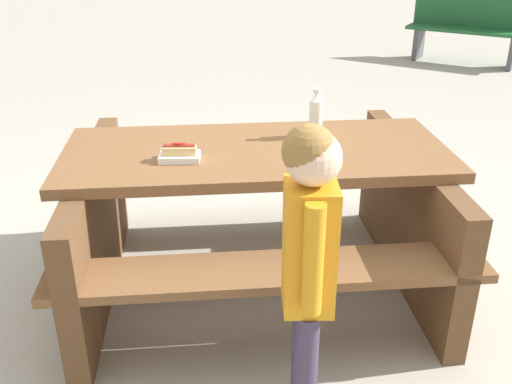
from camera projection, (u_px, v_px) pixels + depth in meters
The scene contains 6 objects.
ground_plane at pixel (256, 283), 3.03m from camera, with size 30.00×30.00×0.00m, color #ADA599.
picnic_table at pixel (256, 207), 2.84m from camera, with size 2.16×1.92×0.75m.
soda_bottle at pixel (316, 115), 2.82m from camera, with size 0.07×0.07×0.24m.
hotdog_tray at pixel (179, 154), 2.57m from camera, with size 0.20×0.15×0.08m.
child_in_coat at pixel (309, 249), 1.88m from camera, with size 0.21×0.28×1.18m.
park_bench_mid at pixel (468, 28), 7.51m from camera, with size 1.55×0.81×0.85m.
Camera 1 is at (-0.62, 2.46, 1.72)m, focal length 40.65 mm.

